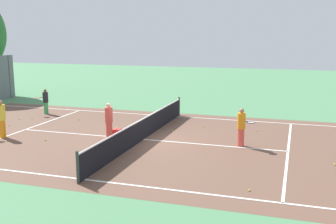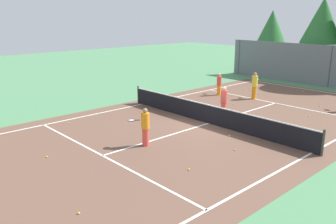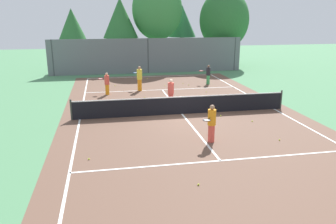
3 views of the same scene
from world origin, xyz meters
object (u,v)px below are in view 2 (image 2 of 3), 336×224
tennis_ball_0 (293,101)px  tennis_ball_11 (320,106)px  tennis_ball_7 (320,103)px  tennis_ball_9 (303,91)px  tennis_ball_6 (309,116)px  player_1 (145,127)px  tennis_ball_1 (229,136)px  tennis_ball_5 (47,157)px  tennis_ball_10 (250,90)px  tennis_ball_8 (189,169)px  ball_crate (229,116)px  tennis_ball_4 (79,213)px  player_0 (219,84)px  tennis_ball_13 (235,150)px  player_4 (224,101)px  tennis_ball_2 (234,104)px  player_3 (255,85)px  tennis_ball_3 (241,117)px  tennis_ball_12 (68,123)px

tennis_ball_0 → tennis_ball_11: bearing=-2.9°
tennis_ball_7 → tennis_ball_9: (-2.50, 2.68, 0.00)m
tennis_ball_6 → player_1: bearing=-105.8°
tennis_ball_1 → tennis_ball_5: 7.99m
tennis_ball_7 → tennis_ball_10: same height
tennis_ball_8 → tennis_ball_10: 14.83m
ball_crate → tennis_ball_7: 7.16m
tennis_ball_4 → tennis_ball_9: 20.53m
tennis_ball_8 → tennis_ball_9: same height
player_0 → tennis_ball_6: size_ratio=23.05×
tennis_ball_6 → tennis_ball_7: same height
tennis_ball_6 → tennis_ball_11: same height
tennis_ball_0 → player_1: bearing=-90.9°
player_0 → tennis_ball_13: size_ratio=23.05×
tennis_ball_0 → tennis_ball_10: bearing=169.4°
tennis_ball_0 → tennis_ball_1: size_ratio=1.00×
tennis_ball_1 → player_4: bearing=133.6°
tennis_ball_10 → tennis_ball_7: bearing=-1.4°
tennis_ball_5 → tennis_ball_9: (0.85, 19.10, 0.00)m
tennis_ball_2 → tennis_ball_0: bearing=60.4°
tennis_ball_4 → tennis_ball_5: bearing=166.4°
tennis_ball_1 → tennis_ball_5: size_ratio=1.00×
tennis_ball_1 → tennis_ball_4: size_ratio=1.00×
player_3 → player_1: bearing=-80.0°
player_3 → tennis_ball_13: 9.83m
player_4 → tennis_ball_2: 3.01m
player_4 → tennis_ball_3: (0.84, 0.52, -0.83)m
tennis_ball_10 → ball_crate: bearing=-63.6°
tennis_ball_9 → tennis_ball_5: bearing=-92.6°
tennis_ball_4 → tennis_ball_12: size_ratio=1.00×
player_3 → tennis_ball_3: (2.16, -4.34, -0.88)m
tennis_ball_4 → tennis_ball_7: (-1.17, 17.52, 0.00)m
player_0 → player_1: bearing=-67.1°
tennis_ball_1 → tennis_ball_2: same height
tennis_ball_6 → tennis_ball_10: size_ratio=1.00×
tennis_ball_0 → player_3: bearing=-147.9°
tennis_ball_1 → tennis_ball_9: 12.08m
tennis_ball_6 → tennis_ball_1: bearing=-99.4°
tennis_ball_12 → tennis_ball_8: bearing=3.8°
player_0 → tennis_ball_9: size_ratio=23.05×
tennis_ball_0 → tennis_ball_7: size_ratio=1.00×
player_4 → tennis_ball_7: 7.20m
player_3 → tennis_ball_8: player_3 is taller
tennis_ball_3 → tennis_ball_4: 11.60m
tennis_ball_5 → tennis_ball_11: (3.64, 15.76, 0.00)m
tennis_ball_10 → tennis_ball_12: same height
player_0 → tennis_ball_11: size_ratio=23.05×
tennis_ball_3 → tennis_ball_5: 10.36m
tennis_ball_7 → tennis_ball_10: bearing=178.6°
player_0 → player_4: player_4 is taller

